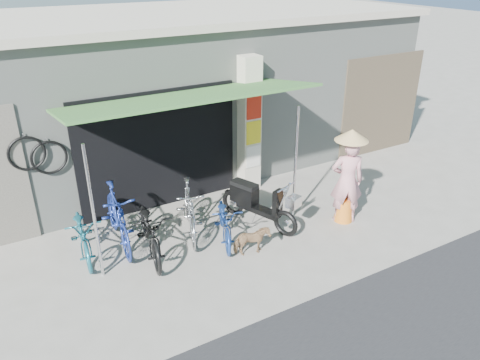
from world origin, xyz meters
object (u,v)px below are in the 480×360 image
bike_black (150,230)px  bike_silver (189,210)px  street_dog (252,241)px  moped (257,203)px  bike_navy (225,221)px  nun (347,178)px  bike_blue (117,217)px  bike_teal (83,234)px

bike_black → bike_silver: bike_silver is taller
bike_black → street_dog: (1.54, -0.92, -0.21)m
bike_silver → moped: bearing=4.9°
bike_silver → moped: (1.30, -0.31, -0.05)m
bike_silver → bike_navy: bearing=-27.4°
bike_silver → street_dog: bike_silver is taller
street_dog → nun: 2.34m
nun → bike_blue: bearing=11.1°
moped → nun: nun is taller
bike_silver → street_dog: size_ratio=2.72×
bike_silver → nun: (2.90, -1.07, 0.42)m
bike_navy → street_dog: size_ratio=2.39×
nun → moped: bearing=4.3°
bike_silver → nun: nun is taller
bike_silver → bike_navy: bike_silver is taller
bike_black → street_dog: 1.80m
bike_navy → bike_blue: bearing=176.2°
bike_black → bike_silver: size_ratio=1.05×
bike_black → moped: 2.17m
bike_black → bike_navy: size_ratio=1.20×
bike_black → moped: bearing=8.6°
bike_teal → nun: size_ratio=0.86×
bike_silver → moped: size_ratio=0.99×
bike_black → bike_silver: 0.92m
bike_teal → moped: (3.21, -0.60, 0.04)m
bike_blue → bike_silver: size_ratio=1.08×
bike_blue → bike_silver: bearing=-9.6°
bike_black → bike_teal: bearing=161.8°
bike_blue → bike_black: (0.40, -0.59, -0.09)m
bike_blue → nun: (4.17, -1.39, 0.38)m
bike_teal → bike_silver: 1.94m
bike_black → bike_navy: bike_black is taller
bike_teal → bike_black: (1.04, -0.56, 0.05)m
bike_navy → moped: bearing=34.7°
bike_navy → nun: 2.53m
moped → bike_teal: bearing=148.5°
bike_blue → moped: size_ratio=1.07×
bike_silver → nun: size_ratio=0.90×
bike_black → street_dog: size_ratio=2.85×
street_dog → moped: 1.09m
bike_blue → street_dog: bike_blue is taller
street_dog → nun: nun is taller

